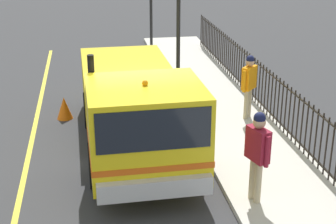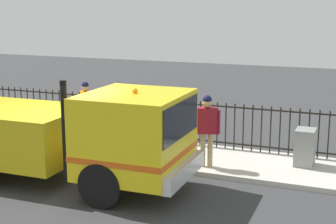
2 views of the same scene
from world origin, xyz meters
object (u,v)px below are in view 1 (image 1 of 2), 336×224
work_truck (136,105)px  worker_standing (258,148)px  pedestrian_distant (249,80)px  traffic_light_near (178,5)px  traffic_cone (64,108)px

work_truck → worker_standing: work_truck is taller
pedestrian_distant → traffic_light_near: size_ratio=0.46×
worker_standing → traffic_cone: (-3.76, 5.26, -0.93)m
pedestrian_distant → traffic_cone: size_ratio=2.81×
traffic_cone → traffic_light_near: bearing=23.2°
work_truck → pedestrian_distant: bearing=-155.0°
work_truck → pedestrian_distant: (3.20, 1.58, -0.04)m
traffic_light_near → traffic_cone: bearing=15.8°
traffic_light_near → pedestrian_distant: bearing=112.5°
worker_standing → pedestrian_distant: 4.37m
pedestrian_distant → traffic_light_near: bearing=-106.3°
traffic_light_near → traffic_cone: traffic_light_near is taller
worker_standing → traffic_light_near: bearing=-14.7°
worker_standing → pedestrian_distant: bearing=-32.7°
worker_standing → pedestrian_distant: (1.18, 4.21, -0.04)m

